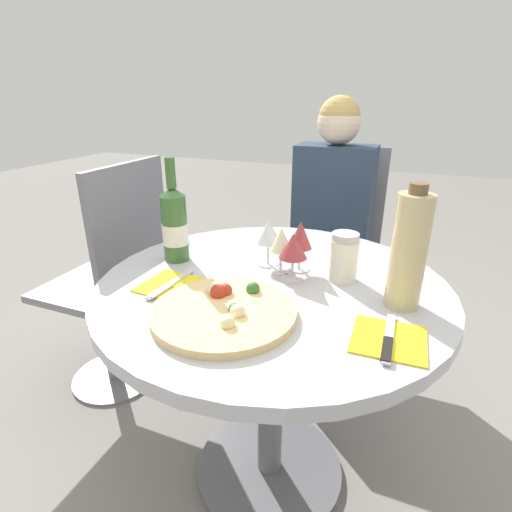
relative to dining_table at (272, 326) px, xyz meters
name	(u,v)px	position (x,y,z in m)	size (l,w,h in m)	color
ground_plane	(269,470)	(0.00, 0.00, -0.58)	(12.00, 12.00, 0.00)	gray
dining_table	(272,326)	(0.00, 0.00, 0.00)	(0.96, 0.96, 0.72)	slate
chair_behind_diner	(331,255)	(0.00, 0.85, -0.10)	(0.41, 0.41, 0.97)	slate
seated_diner	(325,254)	(0.00, 0.70, -0.04)	(0.33, 0.39, 1.19)	#28384C
chair_empty_side	(114,287)	(-0.74, 0.19, -0.10)	(0.41, 0.41, 0.97)	slate
pizza_large	(224,311)	(-0.04, -0.21, 0.16)	(0.34, 0.34, 0.05)	#E5C17F
wine_bottle	(175,224)	(-0.33, 0.03, 0.26)	(0.08, 0.08, 0.31)	#38602D
tall_carafe	(409,251)	(0.34, -0.01, 0.29)	(0.08, 0.08, 0.30)	tan
sugar_shaker	(344,257)	(0.17, 0.08, 0.21)	(0.08, 0.08, 0.14)	silver
wine_glass_back_right	(300,236)	(0.05, 0.10, 0.25)	(0.07, 0.07, 0.15)	silver
wine_glass_center	(280,241)	(0.00, 0.07, 0.24)	(0.07, 0.07, 0.13)	silver
wine_glass_front_right	(293,247)	(0.05, 0.03, 0.24)	(0.08, 0.08, 0.13)	silver
wine_glass_back_left	(268,233)	(-0.05, 0.10, 0.25)	(0.07, 0.07, 0.14)	silver
place_setting_left	(170,285)	(-0.24, -0.13, 0.15)	(0.16, 0.19, 0.01)	yellow
place_setting_right	(389,340)	(0.32, -0.18, 0.15)	(0.15, 0.19, 0.01)	yellow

